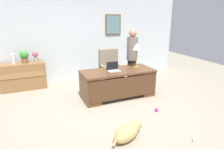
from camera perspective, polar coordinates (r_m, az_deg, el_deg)
name	(u,v)px	position (r m, az deg, el deg)	size (l,w,h in m)	color
ground_plane	(115,108)	(4.84, 0.98, -9.54)	(12.00, 12.00, 0.00)	#9E937F
back_wall	(84,39)	(6.84, -7.99, 10.05)	(7.00, 0.16, 2.70)	silver
desk	(118,83)	(5.32, 1.77, -2.31)	(1.91, 0.82, 0.74)	brown
credenza	(23,76)	(6.45, -23.94, -0.42)	(1.26, 0.50, 0.79)	olive
armchair	(110,70)	(6.12, -0.47, 1.22)	(0.60, 0.59, 1.13)	gray
person_standing	(132,58)	(6.01, 5.72, 4.83)	(0.32, 0.32, 1.74)	#262323
dog_lying	(128,131)	(3.71, 4.60, -15.86)	(0.72, 0.53, 0.30)	tan
laptop	(113,69)	(5.18, 0.35, 1.68)	(0.32, 0.22, 0.22)	#B2B5BA
desk_lamp	(137,48)	(5.46, 7.05, 7.49)	(0.22, 0.22, 0.67)	#9E8447
vase_with_flowers	(35,55)	(6.31, -20.97, 5.17)	(0.17, 0.17, 0.32)	#9FAB95
vase_empty	(13,59)	(6.33, -26.27, 3.98)	(0.13, 0.13, 0.28)	silver
potted_plant	(24,56)	(6.31, -23.71, 4.80)	(0.24, 0.24, 0.36)	brown
dog_toy_ball	(157,110)	(4.79, 12.59, -9.74)	(0.09, 0.09, 0.09)	#D8338C
dog_toy_bone	(194,139)	(4.03, 22.38, -16.55)	(0.19, 0.05, 0.05)	beige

